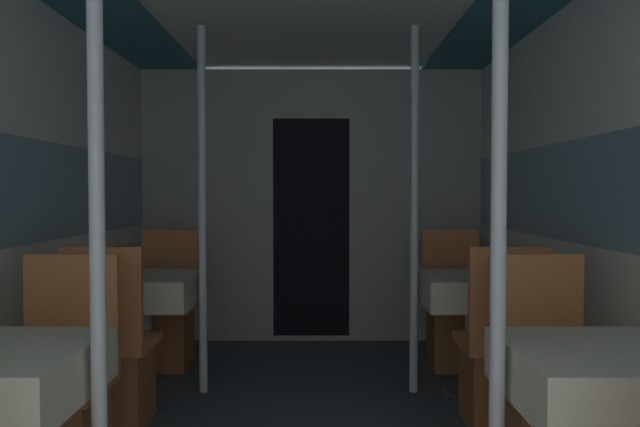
{
  "coord_description": "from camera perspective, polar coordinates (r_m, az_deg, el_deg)",
  "views": [
    {
      "loc": [
        0.07,
        -1.37,
        1.25
      ],
      "look_at": [
        0.06,
        2.65,
        1.12
      ],
      "focal_mm": 35.0,
      "sensor_mm": 36.0,
      "label": 1
    }
  ],
  "objects": [
    {
      "name": "wall_left",
      "position": [
        3.55,
        -25.25,
        0.16
      ],
      "size": [
        0.05,
        6.47,
        2.28
      ],
      "color": "silver",
      "rests_on": "ground_plane"
    },
    {
      "name": "wall_right",
      "position": [
        3.49,
        23.47,
        0.16
      ],
      "size": [
        0.05,
        6.47,
        2.28
      ],
      "color": "silver",
      "rests_on": "ground_plane"
    },
    {
      "name": "dining_table_right_1",
      "position": [
        4.05,
        14.12,
        -7.25
      ],
      "size": [
        0.67,
        0.67,
        0.74
      ],
      "color": "#4C4C51",
      "rests_on": "ground_plane"
    },
    {
      "name": "chair_left_far_0",
      "position": [
        3.0,
        -22.64,
        -16.78
      ],
      "size": [
        0.42,
        0.42,
        0.98
      ],
      "rotation": [
        0.0,
        0.0,
        3.14
      ],
      "color": "#9C5B31",
      "rests_on": "ground_plane"
    },
    {
      "name": "support_pole_right_1",
      "position": [
        3.93,
        8.81,
        0.27
      ],
      "size": [
        0.05,
        0.05,
        2.28
      ],
      "color": "silver",
      "rests_on": "ground_plane"
    },
    {
      "name": "chair_right_near_1",
      "position": [
        3.59,
        16.32,
        -13.59
      ],
      "size": [
        0.42,
        0.42,
        0.98
      ],
      "color": "#9C5B31",
      "rests_on": "ground_plane"
    },
    {
      "name": "support_pole_right_0",
      "position": [
        2.14,
        16.2,
        -1.15
      ],
      "size": [
        0.05,
        0.05,
        2.28
      ],
      "color": "silver",
      "rests_on": "ground_plane"
    },
    {
      "name": "dining_table_right_0",
      "position": [
        2.36,
        25.26,
        -14.07
      ],
      "size": [
        0.67,
        0.67,
        0.74
      ],
      "color": "#4C4C51",
      "rests_on": "ground_plane"
    },
    {
      "name": "dining_table_left_1",
      "position": [
        4.09,
        -15.74,
        -7.18
      ],
      "size": [
        0.67,
        0.67,
        0.74
      ],
      "color": "#4C4C51",
      "rests_on": "ground_plane"
    },
    {
      "name": "support_pole_left_1",
      "position": [
        3.96,
        -10.51,
        0.27
      ],
      "size": [
        0.05,
        0.05,
        2.28
      ],
      "color": "silver",
      "rests_on": "ground_plane"
    },
    {
      "name": "support_pole_left_0",
      "position": [
        2.18,
        -19.51,
        -1.12
      ],
      "size": [
        0.05,
        0.05,
        2.28
      ],
      "color": "silver",
      "rests_on": "ground_plane"
    },
    {
      "name": "chair_right_far_1",
      "position": [
        4.65,
        12.38,
        -9.96
      ],
      "size": [
        0.42,
        0.42,
        0.98
      ],
      "rotation": [
        0.0,
        0.0,
        3.14
      ],
      "color": "#9C5B31",
      "rests_on": "ground_plane"
    },
    {
      "name": "bulkhead_far",
      "position": [
        5.28,
        -0.6,
        0.66
      ],
      "size": [
        2.85,
        0.09,
        2.28
      ],
      "color": "#A8A8A3",
      "rests_on": "ground_plane"
    },
    {
      "name": "chair_right_far_0",
      "position": [
        2.95,
        20.28,
        -17.09
      ],
      "size": [
        0.42,
        0.42,
        0.98
      ],
      "rotation": [
        0.0,
        0.0,
        3.14
      ],
      "color": "#9C5B31",
      "rests_on": "ground_plane"
    },
    {
      "name": "chair_left_near_1",
      "position": [
        3.63,
        -18.21,
        -13.43
      ],
      "size": [
        0.42,
        0.42,
        0.98
      ],
      "color": "#9C5B31",
      "rests_on": "ground_plane"
    },
    {
      "name": "chair_left_far_1",
      "position": [
        4.69,
        -13.77,
        -9.88
      ],
      "size": [
        0.42,
        0.42,
        0.98
      ],
      "rotation": [
        0.0,
        0.0,
        3.14
      ],
      "color": "#9C5B31",
      "rests_on": "ground_plane"
    }
  ]
}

